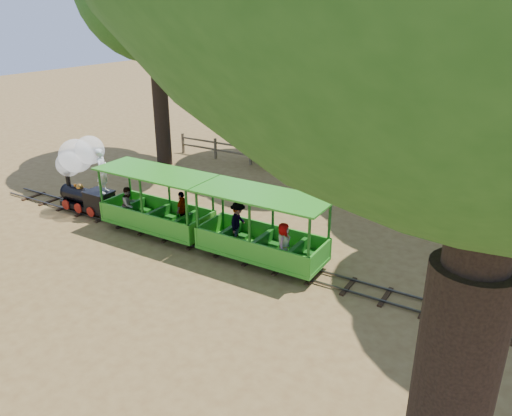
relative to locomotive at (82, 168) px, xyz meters
The scene contains 10 objects.
ground 7.23m from the locomotive, ahead, with size 90.00×90.00×0.00m, color olive.
track 7.22m from the locomotive, ahead, with size 22.00×1.00×0.10m.
locomotive is the anchor object (origin of this frame).
carriage_front 3.54m from the locomotive, ahead, with size 3.88×1.58×2.02m.
carriage_rear 7.34m from the locomotive, ahead, with size 3.88×1.58×2.02m.
fence 10.66m from the locomotive, 48.36° to the left, with size 18.10×0.10×1.00m.
shrub_west 9.60m from the locomotive, 74.83° to the left, with size 2.25×1.73×1.56m, color #2D6B1E.
shrub_mid_w 11.47m from the locomotive, 53.65° to the left, with size 3.15×2.42×2.18m, color #2D6B1E.
shrub_mid_e 15.91m from the locomotive, 35.52° to the left, with size 1.89×1.45×1.31m, color #2D6B1E.
shrub_east 15.52m from the locomotive, 36.51° to the left, with size 2.77×2.13×1.92m, color #2D6B1E.
Camera 1 is at (6.83, -11.04, 6.89)m, focal length 35.00 mm.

